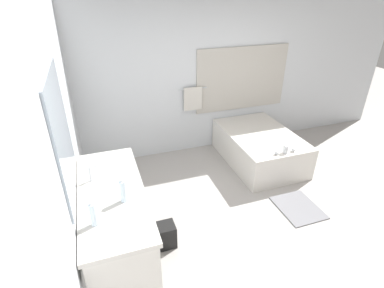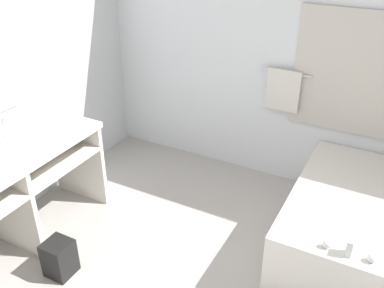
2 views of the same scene
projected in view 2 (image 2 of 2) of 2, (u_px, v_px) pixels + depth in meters
The scene contains 5 objects.
wall_back_with_blinds at pixel (325, 55), 3.77m from camera, with size 7.40×0.13×2.70m.
vanity_counter at pixel (6, 180), 3.30m from camera, with size 0.66×1.67×0.87m.
sink_faucet at pixel (4, 128), 3.40m from camera, with size 0.09×0.04×0.18m.
bathtub at pixel (359, 223), 3.40m from camera, with size 1.05×1.57×0.65m.
waste_bin at pixel (59, 258), 3.26m from camera, with size 0.20×0.20×0.29m.
Camera 2 is at (0.70, -1.57, 2.49)m, focal length 40.00 mm.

